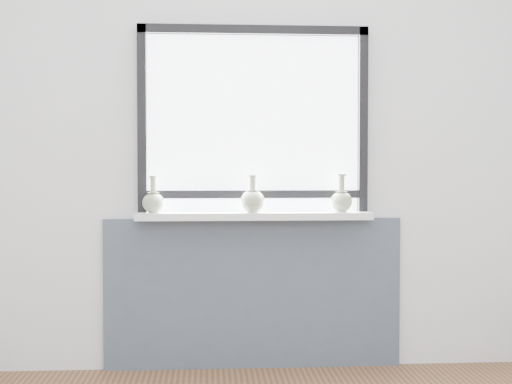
{
  "coord_description": "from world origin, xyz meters",
  "views": [
    {
      "loc": [
        -0.26,
        -2.27,
        1.15
      ],
      "look_at": [
        0.0,
        1.55,
        1.02
      ],
      "focal_mm": 50.0,
      "sensor_mm": 36.0,
      "label": 1
    }
  ],
  "objects": [
    {
      "name": "vase_c",
      "position": [
        0.49,
        1.7,
        0.97
      ],
      "size": [
        0.13,
        0.13,
        0.22
      ],
      "rotation": [
        0.0,
        0.0,
        0.26
      ],
      "color": "#A1AD8C",
      "rests_on": "windowsill"
    },
    {
      "name": "apron_panel",
      "position": [
        0.0,
        1.78,
        0.43
      ],
      "size": [
        1.7,
        0.03,
        0.86
      ],
      "primitive_type": "cube",
      "color": "#434C58",
      "rests_on": "ground"
    },
    {
      "name": "back_wall",
      "position": [
        0.0,
        1.81,
        1.3
      ],
      "size": [
        3.6,
        0.02,
        2.6
      ],
      "primitive_type": "cube",
      "color": "silver",
      "rests_on": "ground"
    },
    {
      "name": "window",
      "position": [
        0.0,
        1.77,
        1.44
      ],
      "size": [
        1.3,
        0.06,
        1.05
      ],
      "color": "black",
      "rests_on": "windowsill"
    },
    {
      "name": "windowsill",
      "position": [
        0.0,
        1.71,
        0.88
      ],
      "size": [
        1.32,
        0.18,
        0.04
      ],
      "primitive_type": "cube",
      "color": "white",
      "rests_on": "apron_panel"
    },
    {
      "name": "vase_a",
      "position": [
        -0.56,
        1.7,
        0.97
      ],
      "size": [
        0.12,
        0.12,
        0.21
      ],
      "rotation": [
        0.0,
        0.0,
        -0.36
      ],
      "color": "#A1AD8C",
      "rests_on": "windowsill"
    },
    {
      "name": "vase_b",
      "position": [
        -0.01,
        1.69,
        0.97
      ],
      "size": [
        0.14,
        0.14,
        0.21
      ],
      "rotation": [
        0.0,
        0.0,
        -0.15
      ],
      "color": "#A1AD8C",
      "rests_on": "windowsill"
    }
  ]
}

